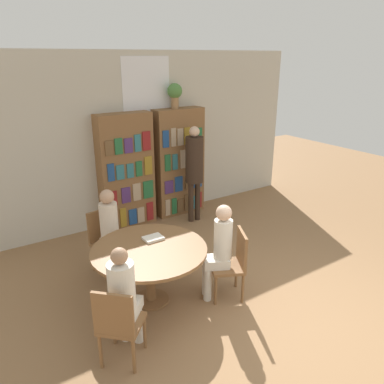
% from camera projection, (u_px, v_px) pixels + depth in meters
% --- Properties ---
extents(ground_plane, '(16.00, 16.00, 0.00)m').
position_uv_depth(ground_plane, '(314.00, 332.00, 4.18)').
color(ground_plane, olive).
extents(wall_back, '(6.40, 0.07, 3.00)m').
position_uv_depth(wall_back, '(148.00, 138.00, 6.77)').
color(wall_back, beige).
rests_on(wall_back, ground_plane).
extents(bookshelf_left, '(0.96, 0.34, 2.01)m').
position_uv_depth(bookshelf_left, '(126.00, 172.00, 6.51)').
color(bookshelf_left, brown).
rests_on(bookshelf_left, ground_plane).
extents(bookshelf_right, '(0.96, 0.34, 2.01)m').
position_uv_depth(bookshelf_right, '(179.00, 163.00, 7.07)').
color(bookshelf_right, brown).
rests_on(bookshelf_right, ground_plane).
extents(flower_vase, '(0.27, 0.27, 0.44)m').
position_uv_depth(flower_vase, '(175.00, 93.00, 6.60)').
color(flower_vase, '#997047').
rests_on(flower_vase, bookshelf_right).
extents(reading_table, '(1.39, 1.39, 0.74)m').
position_uv_depth(reading_table, '(149.00, 256.00, 4.49)').
color(reading_table, brown).
rests_on(reading_table, ground_plane).
extents(chair_near_camera, '(0.57, 0.57, 0.89)m').
position_uv_depth(chair_near_camera, '(118.00, 322.00, 3.59)').
color(chair_near_camera, brown).
rests_on(chair_near_camera, ground_plane).
extents(chair_left_side, '(0.46, 0.46, 0.89)m').
position_uv_depth(chair_left_side, '(105.00, 238.00, 5.25)').
color(chair_left_side, brown).
rests_on(chair_left_side, ground_plane).
extents(chair_far_side, '(0.54, 0.54, 0.89)m').
position_uv_depth(chair_far_side, '(233.00, 261.00, 4.66)').
color(chair_far_side, brown).
rests_on(chair_far_side, ground_plane).
extents(seated_reader_left, '(0.30, 0.38, 1.25)m').
position_uv_depth(seated_reader_left, '(111.00, 228.00, 5.06)').
color(seated_reader_left, beige).
rests_on(seated_reader_left, ground_plane).
extents(seated_reader_right, '(0.39, 0.34, 1.25)m').
position_uv_depth(seated_reader_right, '(219.00, 247.00, 4.57)').
color(seated_reader_right, silver).
rests_on(seated_reader_right, ground_plane).
extents(seated_reader_back, '(0.41, 0.41, 1.22)m').
position_uv_depth(seated_reader_back, '(124.00, 294.00, 3.69)').
color(seated_reader_back, silver).
rests_on(seated_reader_back, ground_plane).
extents(librarian_standing, '(0.32, 0.59, 1.76)m').
position_uv_depth(librarian_standing, '(194.00, 164.00, 6.65)').
color(librarian_standing, '#332319').
rests_on(librarian_standing, ground_plane).
extents(open_book_on_table, '(0.24, 0.18, 0.03)m').
position_uv_depth(open_book_on_table, '(153.00, 238.00, 4.68)').
color(open_book_on_table, silver).
rests_on(open_book_on_table, reading_table).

